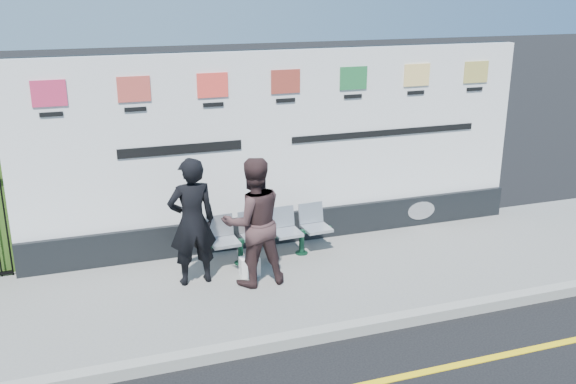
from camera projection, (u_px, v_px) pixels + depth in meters
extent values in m
cube|color=slate|center=(281.00, 282.00, 8.98)|extent=(14.00, 3.00, 0.12)
cube|color=gray|center=(321.00, 334.00, 7.62)|extent=(14.00, 0.18, 0.14)
cube|color=black|center=(284.00, 225.00, 10.25)|extent=(8.00, 0.30, 0.50)
cube|color=white|center=(284.00, 133.00, 9.79)|extent=(8.00, 0.14, 2.50)
imported|color=black|center=(192.00, 222.00, 8.59)|extent=(0.68, 0.47, 1.78)
imported|color=#3B2727|center=(253.00, 222.00, 8.57)|extent=(0.89, 0.71, 1.78)
cube|color=black|center=(256.00, 229.00, 9.37)|extent=(0.30, 0.14, 0.23)
cube|color=white|center=(250.00, 266.00, 9.01)|extent=(0.28, 0.17, 0.28)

